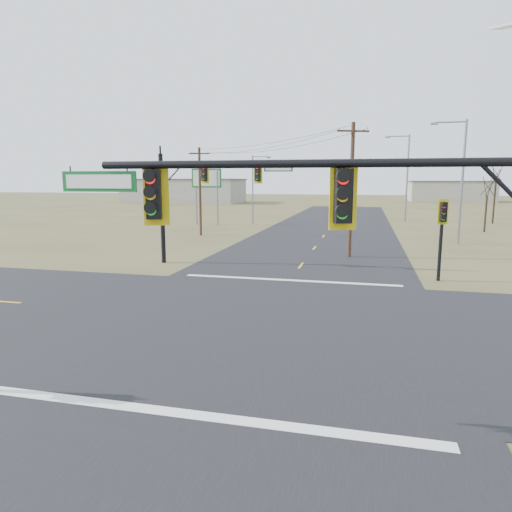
{
  "coord_description": "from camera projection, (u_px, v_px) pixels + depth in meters",
  "views": [
    {
      "loc": [
        3.94,
        -16.86,
        5.5
      ],
      "look_at": [
        -0.35,
        1.0,
        2.43
      ],
      "focal_mm": 32.0,
      "sensor_mm": 36.0,
      "label": 1
    }
  ],
  "objects": [
    {
      "name": "road_ns",
      "position": [
        259.0,
        321.0,
        17.98
      ],
      "size": [
        14.0,
        160.0,
        0.02
      ],
      "primitive_type": "cube",
      "color": "black",
      "rests_on": "ground"
    },
    {
      "name": "bare_tree_b",
      "position": [
        162.0,
        176.0,
        63.94
      ],
      "size": [
        3.55,
        3.55,
        7.51
      ],
      "rotation": [
        0.0,
        0.0,
        -0.24
      ],
      "color": "black",
      "rests_on": "ground"
    },
    {
      "name": "ground",
      "position": [
        259.0,
        321.0,
        17.98
      ],
      "size": [
        320.0,
        320.0,
        0.0
      ],
      "primitive_type": "plane",
      "color": "brown",
      "rests_on": "ground"
    },
    {
      "name": "stop_bar_near",
      "position": [
        187.0,
        414.0,
        10.78
      ],
      "size": [
        12.0,
        0.4,
        0.01
      ],
      "primitive_type": "cube",
      "color": "silver",
      "rests_on": "road_ns"
    },
    {
      "name": "bare_tree_d",
      "position": [
        497.0,
        174.0,
        57.18
      ],
      "size": [
        3.63,
        3.63,
        7.75
      ],
      "rotation": [
        0.0,
        0.0,
        0.28
      ],
      "color": "black",
      "rests_on": "ground"
    },
    {
      "name": "bare_tree_c",
      "position": [
        488.0,
        187.0,
        47.96
      ],
      "size": [
        2.97,
        2.97,
        6.13
      ],
      "rotation": [
        0.0,
        0.0,
        0.16
      ],
      "color": "black",
      "rests_on": "ground"
    },
    {
      "name": "road_ew",
      "position": [
        259.0,
        321.0,
        17.98
      ],
      "size": [
        160.0,
        14.0,
        0.02
      ],
      "primitive_type": "cube",
      "color": "black",
      "rests_on": "ground"
    },
    {
      "name": "stop_bar_far",
      "position": [
        290.0,
        280.0,
        25.17
      ],
      "size": [
        12.0,
        0.4,
        0.01
      ],
      "primitive_type": "cube",
      "color": "silver",
      "rests_on": "road_ns"
    },
    {
      "name": "utility_pole_far",
      "position": [
        200.0,
        190.0,
        45.13
      ],
      "size": [
        2.1,
        0.5,
        8.65
      ],
      "rotation": [
        0.0,
        0.0,
        0.18
      ],
      "color": "#4B2E20",
      "rests_on": "ground"
    },
    {
      "name": "streetlight_c",
      "position": [
        254.0,
        186.0,
        57.14
      ],
      "size": [
        2.39,
        0.37,
        8.54
      ],
      "rotation": [
        0.0,
        0.0,
        0.39
      ],
      "color": "slate",
      "rests_on": "ground"
    },
    {
      "name": "bare_tree_a",
      "position": [
        160.0,
        190.0,
        50.85
      ],
      "size": [
        2.7,
        2.7,
        5.62
      ],
      "rotation": [
        0.0,
        0.0,
        0.2
      ],
      "color": "black",
      "rests_on": "ground"
    },
    {
      "name": "streetlight_b",
      "position": [
        405.0,
        173.0,
        59.62
      ],
      "size": [
        3.16,
        0.45,
        11.3
      ],
      "rotation": [
        0.0,
        0.0,
        -0.29
      ],
      "color": "slate",
      "rests_on": "ground"
    },
    {
      "name": "highway_sign",
      "position": [
        207.0,
        186.0,
        56.02
      ],
      "size": [
        3.62,
        0.69,
        6.86
      ],
      "rotation": [
        0.0,
        0.0,
        0.17
      ],
      "color": "slate",
      "rests_on": "ground"
    },
    {
      "name": "mast_arm_far",
      "position": [
        204.0,
        185.0,
        29.21
      ],
      "size": [
        8.86,
        0.5,
        7.18
      ],
      "rotation": [
        0.0,
        0.0,
        -0.19
      ],
      "color": "black",
      "rests_on": "ground"
    },
    {
      "name": "utility_pole_near",
      "position": [
        351.0,
        188.0,
        32.12
      ],
      "size": [
        2.18,
        0.99,
        9.44
      ],
      "rotation": [
        0.0,
        0.0,
        0.39
      ],
      "color": "#4B2E20",
      "rests_on": "ground"
    },
    {
      "name": "warehouse_left",
      "position": [
        184.0,
        191.0,
        113.05
      ],
      "size": [
        28.0,
        14.0,
        5.5
      ],
      "primitive_type": "cube",
      "color": "#A29E8F",
      "rests_on": "ground"
    },
    {
      "name": "streetlight_a",
      "position": [
        460.0,
        175.0,
        38.6
      ],
      "size": [
        2.93,
        0.37,
        10.48
      ],
      "rotation": [
        0.0,
        0.0,
        -0.19
      ],
      "color": "slate",
      "rests_on": "ground"
    },
    {
      "name": "warehouse_mid",
      "position": [
        450.0,
        192.0,
        117.31
      ],
      "size": [
        20.0,
        12.0,
        5.0
      ],
      "primitive_type": "cube",
      "color": "#A29E8F",
      "rests_on": "ground"
    },
    {
      "name": "mast_arm_near",
      "position": [
        345.0,
        222.0,
        8.93
      ],
      "size": [
        10.33,
        0.56,
        6.41
      ],
      "rotation": [
        0.0,
        0.0,
        0.34
      ],
      "color": "black",
      "rests_on": "ground"
    },
    {
      "name": "pedestal_signal_ne",
      "position": [
        442.0,
        222.0,
        24.5
      ],
      "size": [
        0.64,
        0.55,
        4.51
      ],
      "rotation": [
        0.0,
        0.0,
        0.23
      ],
      "color": "black",
      "rests_on": "ground"
    }
  ]
}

